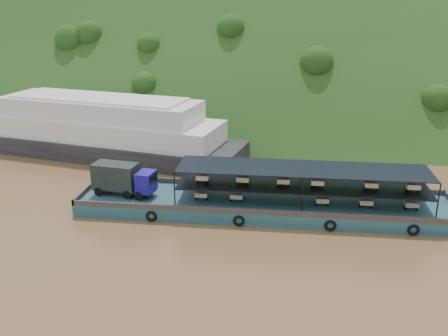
# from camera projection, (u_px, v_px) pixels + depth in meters

# --- Properties ---
(ground) EXTENTS (160.00, 160.00, 0.00)m
(ground) POSITION_uv_depth(u_px,v_px,m) (241.00, 210.00, 47.84)
(ground) COLOR brown
(ground) RESTS_ON ground
(hillside) EXTENTS (140.00, 39.60, 39.60)m
(hillside) POSITION_uv_depth(u_px,v_px,m) (261.00, 122.00, 81.61)
(hillside) COLOR #183212
(hillside) RESTS_ON ground
(cargo_barge) EXTENTS (35.00, 7.18, 4.54)m
(cargo_barge) POSITION_uv_depth(u_px,v_px,m) (255.00, 201.00, 47.31)
(cargo_barge) COLOR #143848
(cargo_barge) RESTS_ON ground
(passenger_ferry) EXTENTS (38.20, 16.95, 7.51)m
(passenger_ferry) POSITION_uv_depth(u_px,v_px,m) (101.00, 129.00, 64.00)
(passenger_ferry) COLOR black
(passenger_ferry) RESTS_ON ground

